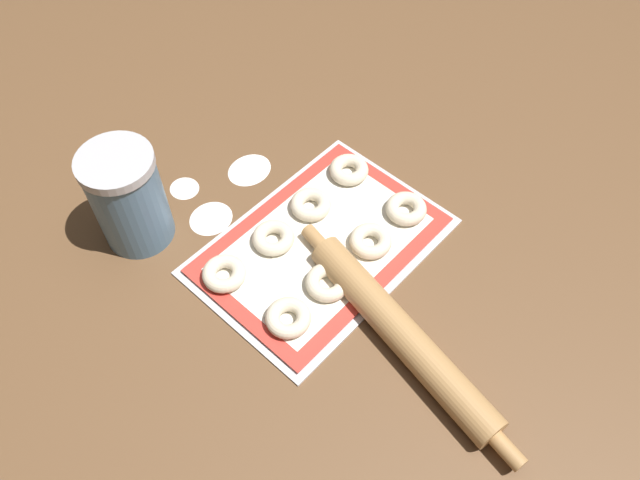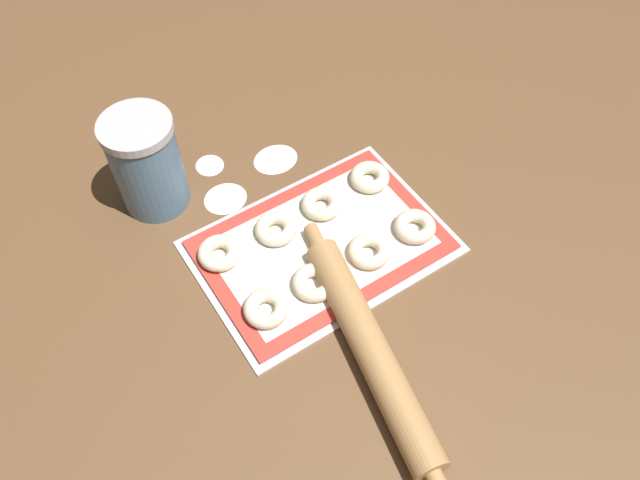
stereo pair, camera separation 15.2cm
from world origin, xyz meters
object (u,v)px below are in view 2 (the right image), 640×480
at_px(bagel_front_far_left, 266,308).
at_px(bagel_front_mid_left, 314,283).
at_px(flour_canister, 147,164).
at_px(bagel_front_far_right, 415,227).
at_px(bagel_back_far_left, 219,253).
at_px(rolling_pin, 371,349).
at_px(bagel_front_mid_right, 369,251).
at_px(bagel_back_far_right, 370,177).
at_px(baking_tray, 320,246).
at_px(bagel_back_mid_left, 276,229).
at_px(bagel_back_mid_right, 322,204).

relative_size(bagel_front_far_left, bagel_front_mid_left, 1.00).
bearing_deg(flour_canister, bagel_front_far_left, -82.16).
bearing_deg(bagel_front_far_right, bagel_front_mid_left, -179.89).
distance_m(bagel_back_far_left, rolling_pin, 0.30).
bearing_deg(bagel_front_mid_right, bagel_back_far_right, 53.89).
bearing_deg(baking_tray, bagel_front_far_right, -23.30).
distance_m(bagel_front_far_left, bagel_back_far_right, 0.32).
distance_m(bagel_back_mid_left, flour_canister, 0.25).
xyz_separation_m(bagel_front_far_left, bagel_front_mid_left, (0.09, -0.00, 0.00)).
distance_m(baking_tray, flour_canister, 0.33).
relative_size(bagel_front_far_right, bagel_back_mid_left, 1.00).
height_order(bagel_front_mid_left, rolling_pin, rolling_pin).
xyz_separation_m(baking_tray, bagel_front_mid_left, (-0.05, -0.07, 0.02)).
relative_size(bagel_front_far_right, rolling_pin, 0.15).
bearing_deg(bagel_front_far_right, bagel_front_mid_right, 179.28).
relative_size(bagel_front_mid_left, bagel_front_far_right, 1.00).
height_order(bagel_front_far_left, bagel_front_mid_right, same).
relative_size(bagel_front_far_right, bagel_back_far_right, 1.00).
bearing_deg(bagel_back_mid_left, rolling_pin, -89.49).
relative_size(baking_tray, flour_canister, 2.26).
relative_size(bagel_front_mid_left, flour_canister, 0.39).
relative_size(bagel_back_mid_right, bagel_back_far_right, 1.00).
xyz_separation_m(bagel_front_mid_right, bagel_back_mid_left, (-0.11, 0.13, 0.00)).
relative_size(bagel_front_far_left, bagel_back_far_right, 1.00).
height_order(bagel_back_mid_right, bagel_back_far_right, same).
distance_m(bagel_front_mid_left, bagel_front_mid_right, 0.11).
bearing_deg(bagel_front_mid_left, flour_canister, 112.60).
bearing_deg(flour_canister, bagel_back_far_right, -28.50).
distance_m(bagel_front_far_left, bagel_front_far_right, 0.29).
distance_m(bagel_back_far_left, flour_canister, 0.20).
distance_m(bagel_front_far_left, bagel_back_mid_left, 0.16).
height_order(baking_tray, bagel_back_far_left, bagel_back_far_left).
height_order(bagel_front_mid_left, bagel_back_mid_left, same).
height_order(bagel_back_far_left, bagel_back_mid_left, same).
bearing_deg(bagel_back_mid_left, baking_tray, -50.66).
bearing_deg(bagel_front_far_left, bagel_back_mid_left, 53.57).
bearing_deg(baking_tray, bagel_back_mid_left, 129.34).
bearing_deg(bagel_front_mid_right, bagel_back_far_left, 147.72).
bearing_deg(bagel_back_far_left, bagel_back_mid_right, -1.43).
height_order(bagel_front_far_left, rolling_pin, rolling_pin).
height_order(bagel_front_mid_right, bagel_back_mid_right, same).
bearing_deg(bagel_back_mid_left, bagel_back_mid_right, 1.81).
bearing_deg(bagel_front_mid_left, bagel_front_far_left, 179.07).
bearing_deg(bagel_back_far_right, bagel_front_far_left, -155.81).
height_order(bagel_front_mid_right, flour_canister, flour_canister).
xyz_separation_m(bagel_front_far_right, flour_canister, (-0.34, 0.32, 0.07)).
bearing_deg(bagel_back_far_right, flour_canister, 151.50).
xyz_separation_m(bagel_front_mid_left, flour_canister, (-0.13, 0.32, 0.07)).
bearing_deg(bagel_back_mid_left, bagel_back_far_right, 2.09).
bearing_deg(flour_canister, bagel_back_mid_left, -54.59).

